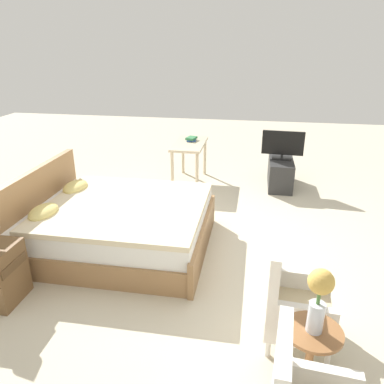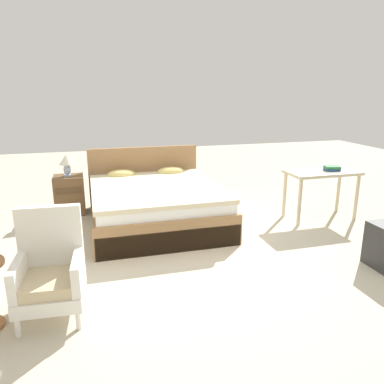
# 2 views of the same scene
# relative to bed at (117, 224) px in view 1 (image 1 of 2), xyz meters

# --- Properties ---
(ground_plane) EXTENTS (16.00, 16.00, 0.00)m
(ground_plane) POSITION_rel_bed_xyz_m (0.21, -1.13, -0.30)
(ground_plane) COLOR beige
(bed) EXTENTS (1.79, 2.12, 0.96)m
(bed) POSITION_rel_bed_xyz_m (0.00, 0.00, 0.00)
(bed) COLOR #997047
(bed) RESTS_ON ground_plane
(armchair_by_window_right) EXTENTS (0.58, 0.58, 0.92)m
(armchair_by_window_right) POSITION_rel_bed_xyz_m (-1.25, -2.00, 0.08)
(armchair_by_window_right) COLOR white
(armchair_by_window_right) RESTS_ON ground_plane
(side_table) EXTENTS (0.40, 0.40, 0.57)m
(side_table) POSITION_rel_bed_xyz_m (-1.77, -2.08, 0.06)
(side_table) COLOR #936038
(side_table) RESTS_ON ground_plane
(flower_vase) EXTENTS (0.17, 0.17, 0.48)m
(flower_vase) POSITION_rel_bed_xyz_m (-1.77, -2.08, 0.57)
(flower_vase) COLOR silver
(flower_vase) RESTS_ON side_table
(tv_stand) EXTENTS (0.96, 0.40, 0.49)m
(tv_stand) POSITION_rel_bed_xyz_m (2.49, -2.07, -0.05)
(tv_stand) COLOR #2D2D2D
(tv_stand) RESTS_ON ground_plane
(tv_flatscreen) EXTENTS (0.22, 0.70, 0.49)m
(tv_flatscreen) POSITION_rel_bed_xyz_m (2.50, -2.07, 0.44)
(tv_flatscreen) COLOR black
(tv_flatscreen) RESTS_ON tv_stand
(vanity_desk) EXTENTS (1.04, 0.52, 0.72)m
(vanity_desk) POSITION_rel_bed_xyz_m (2.40, -0.48, 0.32)
(vanity_desk) COLOR beige
(vanity_desk) RESTS_ON ground_plane
(book_stack) EXTENTS (0.24, 0.19, 0.07)m
(book_stack) POSITION_rel_bed_xyz_m (2.55, -0.49, 0.46)
(book_stack) COLOR #284C8E
(book_stack) RESTS_ON vanity_desk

